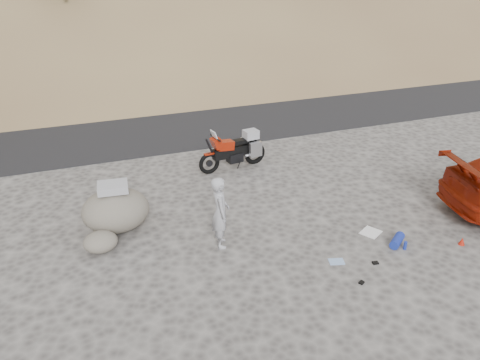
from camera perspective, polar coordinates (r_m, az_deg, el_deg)
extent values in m
plane|color=#44413F|center=(11.19, 6.45, -5.75)|extent=(140.00, 140.00, 0.00)
cube|color=black|center=(18.92, -5.93, 7.66)|extent=(120.00, 7.00, 0.05)
torus|color=black|center=(13.69, -3.76, 2.05)|extent=(0.67, 0.22, 0.66)
cylinder|color=black|center=(13.69, -3.76, 2.05)|extent=(0.21, 0.09, 0.20)
torus|color=black|center=(14.36, 1.81, 3.26)|extent=(0.71, 0.24, 0.70)
cylinder|color=black|center=(14.36, 1.81, 3.26)|extent=(0.23, 0.11, 0.22)
cylinder|color=black|center=(13.58, -3.50, 3.54)|extent=(0.38, 0.11, 0.81)
cylinder|color=black|center=(13.50, -3.01, 5.14)|extent=(0.14, 0.62, 0.04)
cube|color=black|center=(13.91, -1.01, 3.48)|extent=(1.22, 0.41, 0.30)
cube|color=black|center=(14.03, -0.64, 2.80)|extent=(0.49, 0.36, 0.28)
cube|color=maroon|center=(13.72, -1.86, 4.27)|extent=(0.56, 0.37, 0.31)
cube|color=maroon|center=(13.57, -2.88, 4.53)|extent=(0.35, 0.38, 0.35)
cube|color=silver|center=(13.45, -3.17, 5.51)|extent=(0.16, 0.31, 0.25)
cube|color=black|center=(13.93, -0.11, 4.70)|extent=(0.58, 0.30, 0.12)
cube|color=black|center=(14.12, 1.24, 4.82)|extent=(0.37, 0.23, 0.10)
cube|color=#B8B8BD|center=(14.00, 1.91, 3.75)|extent=(0.41, 0.18, 0.45)
cube|color=#B8B8BD|center=(14.42, 0.85, 4.42)|extent=(0.41, 0.18, 0.45)
cube|color=#9C9CA2|center=(14.06, 1.32, 5.59)|extent=(0.47, 0.40, 0.26)
cube|color=maroon|center=(13.57, -3.80, 3.20)|extent=(0.31, 0.16, 0.04)
cylinder|color=black|center=(13.98, -0.11, 1.95)|extent=(0.05, 0.21, 0.36)
cylinder|color=#B8B8BD|center=(14.13, 1.41, 3.18)|extent=(0.46, 0.16, 0.13)
imported|color=#9C9CA2|center=(10.52, -2.33, -7.84)|extent=(0.50, 0.66, 1.64)
ellipsoid|color=#59534C|center=(11.18, -14.91, -3.59)|extent=(1.87, 1.72, 1.00)
cube|color=#9C9CA2|center=(10.91, -15.25, -0.88)|extent=(0.70, 0.57, 0.18)
ellipsoid|color=#59534C|center=(10.63, -16.64, -7.23)|extent=(0.87, 0.82, 0.44)
cube|color=white|center=(11.33, 15.65, -6.16)|extent=(0.58, 0.56, 0.01)
cylinder|color=navy|center=(11.01, 18.61, -7.01)|extent=(0.54, 0.47, 0.21)
cylinder|color=navy|center=(10.91, 19.50, -7.54)|extent=(0.08, 0.08, 0.19)
cone|color=#AE1A0B|center=(11.56, 25.45, -6.75)|extent=(0.16, 0.16, 0.18)
cube|color=black|center=(10.30, 16.18, -9.67)|extent=(0.14, 0.10, 0.04)
cube|color=black|center=(9.68, 14.60, -11.99)|extent=(0.13, 0.12, 0.04)
cube|color=#89A7D4|center=(10.17, 11.68, -9.71)|extent=(0.37, 0.31, 0.01)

